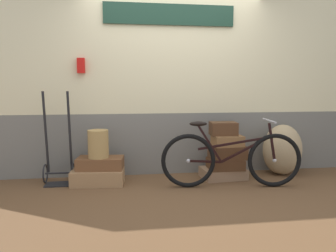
% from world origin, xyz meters
% --- Properties ---
extents(ground, '(9.67, 5.20, 0.06)m').
position_xyz_m(ground, '(0.00, 0.00, -0.03)').
color(ground, brown).
extents(station_building, '(7.67, 0.74, 2.66)m').
position_xyz_m(station_building, '(0.01, 0.85, 1.33)').
color(station_building, slate).
rests_on(station_building, ground).
extents(suitcase_0, '(0.69, 0.42, 0.19)m').
position_xyz_m(suitcase_0, '(-1.05, 0.37, 0.10)').
color(suitcase_0, '#9E754C').
rests_on(suitcase_0, ground).
extents(suitcase_1, '(0.62, 0.40, 0.15)m').
position_xyz_m(suitcase_1, '(-1.02, 0.41, 0.27)').
color(suitcase_1, brown).
rests_on(suitcase_1, suitcase_0).
extents(suitcase_2, '(0.62, 0.45, 0.14)m').
position_xyz_m(suitcase_2, '(0.65, 0.41, 0.07)').
color(suitcase_2, '#937051').
rests_on(suitcase_2, ground).
extents(suitcase_3, '(0.46, 0.36, 0.14)m').
position_xyz_m(suitcase_3, '(0.67, 0.38, 0.21)').
color(suitcase_3, '#4C2D19').
rests_on(suitcase_3, suitcase_2).
extents(suitcase_4, '(0.49, 0.39, 0.18)m').
position_xyz_m(suitcase_4, '(0.69, 0.38, 0.37)').
color(suitcase_4, '#4C2D19').
rests_on(suitcase_4, suitcase_3).
extents(suitcase_5, '(0.40, 0.30, 0.14)m').
position_xyz_m(suitcase_5, '(0.69, 0.37, 0.53)').
color(suitcase_5, olive).
rests_on(suitcase_5, suitcase_4).
extents(suitcase_6, '(0.37, 0.28, 0.18)m').
position_xyz_m(suitcase_6, '(0.64, 0.41, 0.69)').
color(suitcase_6, '#4C2D19').
rests_on(suitcase_6, suitcase_5).
extents(wicker_basket, '(0.27, 0.27, 0.36)m').
position_xyz_m(wicker_basket, '(-1.04, 0.39, 0.53)').
color(wicker_basket, '#A8844C').
rests_on(wicker_basket, suitcase_1).
extents(luggage_trolley, '(0.38, 0.35, 1.21)m').
position_xyz_m(luggage_trolley, '(-1.56, 0.49, 0.30)').
color(luggage_trolley, black).
rests_on(luggage_trolley, ground).
extents(burlap_sack, '(0.56, 0.47, 0.72)m').
position_xyz_m(burlap_sack, '(1.55, 0.48, 0.36)').
color(burlap_sack, tan).
rests_on(burlap_sack, ground).
extents(bicycle, '(1.77, 0.46, 0.86)m').
position_xyz_m(bicycle, '(0.62, 0.01, 0.36)').
color(bicycle, black).
rests_on(bicycle, ground).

